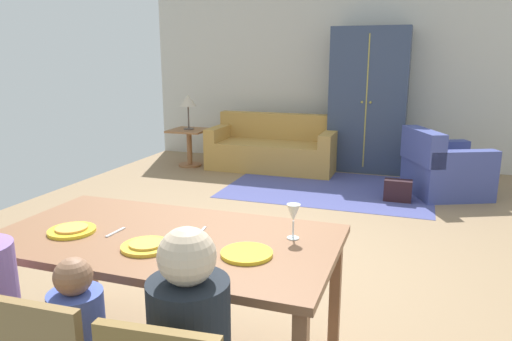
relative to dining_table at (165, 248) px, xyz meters
name	(u,v)px	position (x,y,z in m)	size (l,w,h in m)	color
ground_plane	(294,236)	(0.16, 2.14, -0.70)	(6.63, 6.72, 0.02)	#907351
back_wall	(351,78)	(0.16, 5.55, 0.66)	(6.63, 0.10, 2.70)	beige
dining_table	(165,248)	(0.00, 0.00, 0.00)	(1.81, 0.97, 0.76)	brown
plate_near_man	(72,231)	(-0.50, -0.12, 0.08)	(0.25, 0.25, 0.02)	yellow
pizza_near_man	(72,228)	(-0.50, -0.12, 0.09)	(0.17, 0.17, 0.01)	gold
plate_near_child	(147,246)	(0.00, -0.18, 0.08)	(0.25, 0.25, 0.02)	yellow
pizza_near_child	(146,244)	(0.00, -0.18, 0.09)	(0.17, 0.17, 0.01)	gold
plate_near_woman	(247,253)	(0.50, -0.10, 0.08)	(0.25, 0.25, 0.02)	yellow
wine_glass	(293,214)	(0.65, 0.18, 0.20)	(0.07, 0.07, 0.19)	silver
fork	(115,232)	(-0.27, -0.05, 0.07)	(0.02, 0.15, 0.01)	silver
knife	(201,232)	(0.16, 0.10, 0.07)	(0.01, 0.17, 0.01)	silver
area_rug	(329,188)	(0.17, 3.93, -0.69)	(2.60, 1.80, 0.01)	#494E8F
couch	(273,149)	(-0.86, 4.79, -0.39)	(1.91, 0.86, 0.82)	#B98B42
armchair	(443,170)	(1.55, 4.10, -0.37)	(1.14, 1.13, 0.82)	#404B8F
armoire	(368,100)	(0.49, 5.16, 0.36)	(1.10, 0.59, 2.10)	#34405A
side_table	(189,142)	(-2.16, 4.53, -0.31)	(0.56, 0.56, 0.58)	#93603A
table_lamp	(188,102)	(-2.16, 4.53, 0.32)	(0.26, 0.26, 0.54)	#52463F
handbag	(398,191)	(1.05, 3.63, -0.56)	(0.32, 0.16, 0.26)	black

